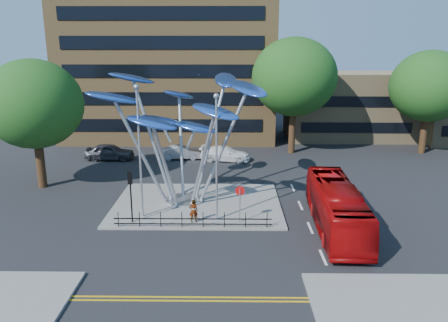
{
  "coord_description": "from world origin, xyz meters",
  "views": [
    {
      "loc": [
        1.32,
        -23.87,
        11.38
      ],
      "look_at": [
        0.96,
        4.0,
        3.87
      ],
      "focal_mm": 35.0,
      "sensor_mm": 36.0,
      "label": 1
    }
  ],
  "objects_px": {
    "pedestrian": "(193,211)",
    "street_lamp_right": "(217,146)",
    "no_entry_sign_island": "(240,198)",
    "parked_car_right": "(225,154)",
    "leaf_sculpture": "(182,110)",
    "red_bus": "(336,207)",
    "parked_car_mid": "(181,153)",
    "tree_right": "(294,77)",
    "tree_far": "(429,86)",
    "tree_left": "(34,104)",
    "parked_car_left": "(110,152)",
    "traffic_light_island": "(130,186)",
    "street_lamp_left": "(139,140)"
  },
  "relations": [
    {
      "from": "leaf_sculpture",
      "to": "pedestrian",
      "type": "xyz_separation_m",
      "value": [
        1.07,
        -4.18,
        -5.95
      ]
    },
    {
      "from": "traffic_light_island",
      "to": "parked_car_right",
      "type": "distance_m",
      "value": 17.17
    },
    {
      "from": "leaf_sculpture",
      "to": "parked_car_left",
      "type": "xyz_separation_m",
      "value": [
        -8.69,
        12.01,
        -6.05
      ]
    },
    {
      "from": "red_bus",
      "to": "pedestrian",
      "type": "distance_m",
      "value": 9.08
    },
    {
      "from": "leaf_sculpture",
      "to": "red_bus",
      "type": "relative_size",
      "value": 1.21
    },
    {
      "from": "tree_far",
      "to": "traffic_light_island",
      "type": "distance_m",
      "value": 33.61
    },
    {
      "from": "leaf_sculpture",
      "to": "street_lamp_right",
      "type": "relative_size",
      "value": 1.53
    },
    {
      "from": "pedestrian",
      "to": "street_lamp_right",
      "type": "bearing_deg",
      "value": -165.44
    },
    {
      "from": "leaf_sculpture",
      "to": "parked_car_right",
      "type": "distance_m",
      "value": 13.66
    },
    {
      "from": "no_entry_sign_island",
      "to": "tree_left",
      "type": "bearing_deg",
      "value": 154.93
    },
    {
      "from": "leaf_sculpture",
      "to": "tree_left",
      "type": "bearing_deg",
      "value": 164.45
    },
    {
      "from": "tree_right",
      "to": "parked_car_mid",
      "type": "bearing_deg",
      "value": -165.74
    },
    {
      "from": "tree_left",
      "to": "red_bus",
      "type": "height_order",
      "value": "tree_left"
    },
    {
      "from": "red_bus",
      "to": "pedestrian",
      "type": "bearing_deg",
      "value": 179.11
    },
    {
      "from": "no_entry_sign_island",
      "to": "red_bus",
      "type": "height_order",
      "value": "red_bus"
    },
    {
      "from": "tree_left",
      "to": "parked_car_right",
      "type": "relative_size",
      "value": 2.07
    },
    {
      "from": "street_lamp_left",
      "to": "traffic_light_island",
      "type": "height_order",
      "value": "street_lamp_left"
    },
    {
      "from": "tree_far",
      "to": "parked_car_left",
      "type": "xyz_separation_m",
      "value": [
        -32.76,
        -3.31,
        -6.28
      ]
    },
    {
      "from": "tree_right",
      "to": "tree_left",
      "type": "bearing_deg",
      "value": -151.39
    },
    {
      "from": "no_entry_sign_island",
      "to": "parked_car_right",
      "type": "xyz_separation_m",
      "value": [
        -1.1,
        16.0,
        -1.09
      ]
    },
    {
      "from": "tree_right",
      "to": "tree_left",
      "type": "distance_m",
      "value": 25.09
    },
    {
      "from": "tree_far",
      "to": "street_lamp_right",
      "type": "distance_m",
      "value": 28.76
    },
    {
      "from": "parked_car_right",
      "to": "parked_car_mid",
      "type": "bearing_deg",
      "value": 90.93
    },
    {
      "from": "leaf_sculpture",
      "to": "pedestrian",
      "type": "bearing_deg",
      "value": -75.61
    },
    {
      "from": "parked_car_left",
      "to": "parked_car_mid",
      "type": "xyz_separation_m",
      "value": [
        7.16,
        0.36,
        -0.13
      ]
    },
    {
      "from": "parked_car_left",
      "to": "tree_left",
      "type": "bearing_deg",
      "value": 159.98
    },
    {
      "from": "tree_left",
      "to": "leaf_sculpture",
      "type": "distance_m",
      "value": 12.38
    },
    {
      "from": "leaf_sculpture",
      "to": "parked_car_left",
      "type": "distance_m",
      "value": 16.01
    },
    {
      "from": "parked_car_right",
      "to": "traffic_light_island",
      "type": "bearing_deg",
      "value": 167.52
    },
    {
      "from": "tree_left",
      "to": "no_entry_sign_island",
      "type": "distance_m",
      "value": 18.35
    },
    {
      "from": "street_lamp_right",
      "to": "red_bus",
      "type": "xyz_separation_m",
      "value": [
        7.55,
        -1.07,
        -3.63
      ]
    },
    {
      "from": "red_bus",
      "to": "pedestrian",
      "type": "height_order",
      "value": "red_bus"
    },
    {
      "from": "tree_left",
      "to": "pedestrian",
      "type": "height_order",
      "value": "tree_left"
    },
    {
      "from": "street_lamp_right",
      "to": "traffic_light_island",
      "type": "xyz_separation_m",
      "value": [
        -5.5,
        -0.5,
        -2.48
      ]
    },
    {
      "from": "pedestrian",
      "to": "parked_car_mid",
      "type": "relative_size",
      "value": 0.37
    },
    {
      "from": "parked_car_mid",
      "to": "leaf_sculpture",
      "type": "bearing_deg",
      "value": -178.65
    },
    {
      "from": "pedestrian",
      "to": "parked_car_left",
      "type": "xyz_separation_m",
      "value": [
        -9.77,
        16.19,
        -0.1
      ]
    },
    {
      "from": "tree_right",
      "to": "leaf_sculpture",
      "type": "xyz_separation_m",
      "value": [
        -10.07,
        -15.32,
        -1.16
      ]
    },
    {
      "from": "leaf_sculpture",
      "to": "red_bus",
      "type": "distance_m",
      "value": 12.42
    },
    {
      "from": "leaf_sculpture",
      "to": "red_bus",
      "type": "height_order",
      "value": "leaf_sculpture"
    },
    {
      "from": "tree_right",
      "to": "pedestrian",
      "type": "distance_m",
      "value": 22.62
    },
    {
      "from": "street_lamp_left",
      "to": "no_entry_sign_island",
      "type": "relative_size",
      "value": 3.59
    },
    {
      "from": "tree_left",
      "to": "red_bus",
      "type": "xyz_separation_m",
      "value": [
        22.05,
        -8.07,
        -5.33
      ]
    },
    {
      "from": "tree_left",
      "to": "parked_car_mid",
      "type": "xyz_separation_m",
      "value": [
        10.4,
        9.05,
        -6.1
      ]
    },
    {
      "from": "tree_left",
      "to": "no_entry_sign_island",
      "type": "bearing_deg",
      "value": -25.07
    },
    {
      "from": "tree_far",
      "to": "tree_right",
      "type": "bearing_deg",
      "value": -180.0
    },
    {
      "from": "pedestrian",
      "to": "parked_car_right",
      "type": "relative_size",
      "value": 0.31
    },
    {
      "from": "tree_right",
      "to": "parked_car_left",
      "type": "relative_size",
      "value": 2.5
    },
    {
      "from": "pedestrian",
      "to": "parked_car_right",
      "type": "xyz_separation_m",
      "value": [
        1.9,
        16.01,
        -0.2
      ]
    },
    {
      "from": "tree_far",
      "to": "no_entry_sign_island",
      "type": "distance_m",
      "value": 28.42
    }
  ]
}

